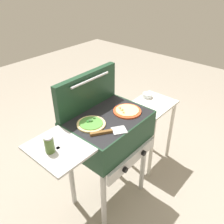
% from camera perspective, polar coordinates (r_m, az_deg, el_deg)
% --- Properties ---
extents(ground_plane, '(8.00, 8.00, 0.00)m').
position_cam_1_polar(ground_plane, '(2.43, -0.81, -19.19)').
color(ground_plane, gray).
extents(grill, '(0.96, 0.53, 0.90)m').
position_cam_1_polar(grill, '(1.89, -1.17, -5.03)').
color(grill, '#193823').
rests_on(grill, ground_plane).
extents(grill_lid_open, '(0.63, 0.09, 0.30)m').
position_cam_1_polar(grill_lid_open, '(1.88, -5.98, 5.06)').
color(grill_lid_open, '#193823').
rests_on(grill_lid_open, grill).
extents(pizza_veggie, '(0.21, 0.21, 0.04)m').
position_cam_1_polar(pizza_veggie, '(1.74, -5.05, -2.80)').
color(pizza_veggie, '#E0C17F').
rests_on(pizza_veggie, grill).
extents(pizza_cheese, '(0.22, 0.22, 0.04)m').
position_cam_1_polar(pizza_cheese, '(1.88, 3.61, 0.30)').
color(pizza_cheese, '#C64723').
rests_on(pizza_cheese, grill).
extents(sauce_jar, '(0.06, 0.06, 0.12)m').
position_cam_1_polar(sauce_jar, '(1.52, -14.87, -7.54)').
color(sauce_jar, '#4C6B2D').
rests_on(sauce_jar, grill).
extents(spatula, '(0.25, 0.19, 0.02)m').
position_cam_1_polar(spatula, '(1.65, -0.79, -4.75)').
color(spatula, '#B7BABF').
rests_on(spatula, grill).
extents(prep_table, '(0.44, 0.36, 0.73)m').
position_cam_1_polar(prep_table, '(2.48, 9.26, -2.07)').
color(prep_table, beige).
rests_on(prep_table, ground_plane).
extents(topping_bowl_near, '(0.10, 0.10, 0.04)m').
position_cam_1_polar(topping_bowl_near, '(2.46, 8.51, 3.97)').
color(topping_bowl_near, silver).
rests_on(topping_bowl_near, prep_table).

